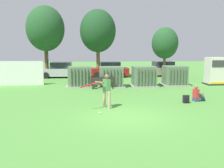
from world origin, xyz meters
name	(u,v)px	position (x,y,z in m)	size (l,w,h in m)	color
ground_plane	(125,117)	(0.00, 0.00, 0.00)	(96.00, 96.00, 0.00)	#51933D
fence_panel	(14,73)	(-7.81, 10.50, 1.00)	(4.80, 0.12, 2.00)	white
transformer_west	(80,77)	(-2.34, 9.15, 0.79)	(2.10, 1.70, 1.62)	#9E9B93
transformer_mid_west	(111,77)	(0.11, 8.79, 0.79)	(2.10, 1.70, 1.62)	#9E9B93
transformer_mid_east	(144,77)	(2.76, 8.80, 0.79)	(2.10, 1.70, 1.62)	#9E9B93
transformer_east	(175,76)	(5.40, 9.16, 0.79)	(2.10, 1.70, 1.62)	#9E9B93
generator_enclosure	(215,71)	(9.02, 9.49, 1.14)	(1.60, 1.40, 2.30)	#262626
park_bench	(102,82)	(-0.61, 7.92, 0.54)	(1.81, 0.44, 0.92)	#2D2823
batter	(106,89)	(-0.75, 1.83, 0.98)	(1.52, 1.01, 1.74)	tan
sports_ball	(100,113)	(-1.11, 0.67, 0.04)	(0.09, 0.09, 0.09)	white
seated_spectator	(197,95)	(4.64, 3.01, 0.38)	(0.77, 0.62, 0.96)	#384C75
backpack	(186,99)	(3.81, 2.61, 0.21)	(0.34, 0.29, 0.44)	black
tree_left	(45,29)	(-5.95, 15.46, 5.00)	(3.81, 3.81, 7.29)	brown
tree_center_left	(98,31)	(-0.67, 15.34, 4.80)	(3.66, 3.66, 6.99)	brown
tree_center_right	(165,43)	(6.28, 15.00, 3.58)	(2.73, 2.73, 5.22)	brown
parked_car_leftmost	(5,71)	(-10.20, 15.67, 0.75)	(4.23, 1.98, 1.62)	gray
parked_car_left_of_center	(60,70)	(-4.63, 15.84, 0.75)	(4.25, 2.01, 1.62)	#B2B2B7
parked_car_right_of_center	(109,70)	(0.52, 15.90, 0.75)	(4.20, 1.93, 1.62)	maroon
parked_car_rightmost	(162,69)	(6.44, 16.29, 0.75)	(4.33, 2.18, 1.62)	gray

